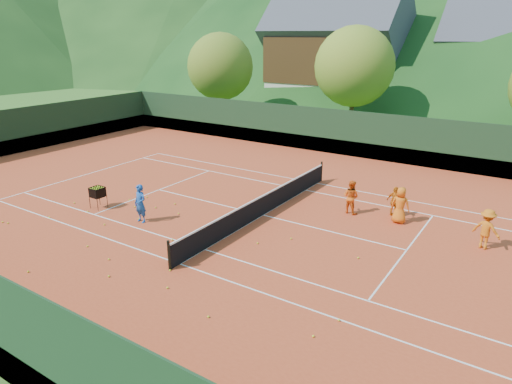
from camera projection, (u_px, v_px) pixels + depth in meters
The scene contains 43 objects.
ground at pixel (263, 215), 20.44m from camera, with size 400.00×400.00×0.00m, color #2C561B.
clay_court at pixel (263, 215), 20.43m from camera, with size 40.00×24.00×0.02m, color #AF3A1C.
coach at pixel (140, 204), 19.44m from camera, with size 0.61×0.40×1.67m, color #184C9F.
student_a at pixel (351, 197), 20.44m from camera, with size 0.75×0.58×1.54m, color #E25914.
student_b at pixel (395, 202), 20.08m from camera, with size 0.81×0.34×1.37m, color orange.
student_c at pixel (400, 205), 19.36m from camera, with size 0.78×0.51×1.60m, color orange.
student_d at pixel (486, 229), 17.04m from camera, with size 1.01×0.58×1.57m, color orange.
tennis_ball_0 at pixel (179, 214), 20.50m from camera, with size 0.07×0.07×0.07m, color #C4D824.
tennis_ball_1 at pixel (156, 208), 21.21m from camera, with size 0.07×0.07×0.07m, color #C4D824.
tennis_ball_2 at pixel (358, 258), 16.47m from camera, with size 0.07×0.07×0.07m, color #C4D824.
tennis_ball_4 at pixel (208, 317), 13.04m from camera, with size 0.07×0.07×0.07m, color #C4D824.
tennis_ball_5 at pixel (49, 217), 20.08m from camera, with size 0.07×0.07×0.07m, color #C4D824.
tennis_ball_6 at pixel (109, 259), 16.36m from camera, with size 0.07×0.07×0.07m, color #C4D824.
tennis_ball_7 at pixel (138, 219), 19.93m from camera, with size 0.07×0.07×0.07m, color #C4D824.
tennis_ball_8 at pixel (104, 225), 19.33m from camera, with size 0.07×0.07×0.07m, color #C4D824.
tennis_ball_9 at pixel (147, 197), 22.57m from camera, with size 0.07×0.07×0.07m, color #C4D824.
tennis_ball_10 at pixel (109, 276), 15.21m from camera, with size 0.07×0.07×0.07m, color #C4D824.
tennis_ball_11 at pixel (258, 243), 17.61m from camera, with size 0.07×0.07×0.07m, color #C4D824.
tennis_ball_12 at pixel (172, 240), 17.90m from camera, with size 0.07×0.07×0.07m, color #C4D824.
tennis_ball_13 at pixel (313, 336), 12.20m from camera, with size 0.07×0.07×0.07m, color #C4D824.
tennis_ball_14 at pixel (129, 200), 22.20m from camera, with size 0.07×0.07×0.07m, color #C4D824.
tennis_ball_15 at pixel (291, 239), 18.01m from camera, with size 0.07×0.07×0.07m, color #C4D824.
tennis_ball_16 at pixel (74, 203), 21.80m from camera, with size 0.07×0.07×0.07m, color #C4D824.
tennis_ball_17 at pixel (2, 222), 19.60m from camera, with size 0.07×0.07×0.07m, color #C4D824.
tennis_ball_18 at pixel (135, 207), 21.31m from camera, with size 0.07×0.07×0.07m, color #C4D824.
tennis_ball_19 at pixel (8, 223), 19.48m from camera, with size 0.07×0.07×0.07m, color #C4D824.
tennis_ball_20 at pixel (170, 270), 15.60m from camera, with size 0.07×0.07×0.07m, color #C4D824.
tennis_ball_21 at pixel (195, 237), 18.16m from camera, with size 0.07×0.07×0.07m, color #C4D824.
tennis_ball_22 at pixel (242, 220), 19.84m from camera, with size 0.07×0.07×0.07m, color #C4D824.
tennis_ball_23 at pixel (175, 204), 21.68m from camera, with size 0.07×0.07×0.07m, color #C4D824.
tennis_ball_24 at pixel (88, 211), 20.75m from camera, with size 0.07×0.07×0.07m, color #C4D824.
tennis_ball_25 at pixel (28, 272), 15.51m from camera, with size 0.07×0.07×0.07m, color #C4D824.
tennis_ball_26 at pixel (339, 320), 12.89m from camera, with size 0.07×0.07×0.07m, color #C4D824.
tennis_ball_27 at pixel (87, 246), 17.36m from camera, with size 0.07×0.07×0.07m, color #C4D824.
tennis_ball_28 at pixel (167, 288), 14.52m from camera, with size 0.07×0.07×0.07m, color #C4D824.
court_lines at pixel (263, 215), 20.43m from camera, with size 23.83×11.03×0.00m.
tennis_net at pixel (263, 205), 20.27m from camera, with size 0.10×12.07×1.10m.
perimeter_fence at pixel (263, 189), 20.02m from camera, with size 40.40×24.24×3.00m.
ball_hopper at pixel (97, 193), 21.05m from camera, with size 0.57×0.57×1.00m.
chalet_left at pixel (336, 55), 47.46m from camera, with size 13.80×9.93×12.92m.
chalet_mid at pixel (512, 64), 42.56m from camera, with size 12.65×8.82×11.45m.
tree_a at pixel (220, 67), 41.33m from camera, with size 6.00×6.00×7.88m.
tree_b at pixel (354, 67), 36.60m from camera, with size 6.40×6.40×8.40m.
Camera 1 is at (10.11, -16.03, 7.72)m, focal length 32.00 mm.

